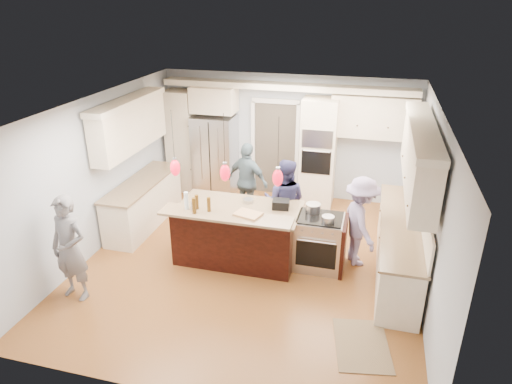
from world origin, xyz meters
TOP-DOWN VIEW (x-y plane):
  - ground_plane at (0.00, 0.00)m, footprint 6.00×6.00m
  - room_shell at (0.00, 0.00)m, footprint 5.54×6.04m
  - refrigerator at (-1.55, 2.64)m, footprint 0.90×0.70m
  - oven_column at (0.75, 2.67)m, footprint 0.72×0.69m
  - back_upper_cabinets at (-0.75, 2.76)m, footprint 5.30×0.61m
  - right_counter_run at (2.44, 0.30)m, footprint 0.64×3.10m
  - left_cabinets at (-2.44, 0.80)m, footprint 0.64×2.30m
  - kitchen_island at (-0.25, 0.07)m, footprint 2.10×1.46m
  - island_range at (1.16, 0.15)m, footprint 0.82×0.71m
  - pendant_lights at (-0.25, -0.51)m, footprint 1.75×0.15m
  - person_bar_end at (-2.30, -1.62)m, footprint 0.65×0.48m
  - person_far_left at (0.40, 0.85)m, footprint 0.79×0.62m
  - person_far_right at (-0.50, 1.60)m, footprint 1.00×0.68m
  - person_range_side at (1.77, 0.43)m, footprint 0.92×1.15m
  - floor_rug at (1.96, -1.62)m, footprint 0.85×1.11m
  - water_bottle at (-0.90, -0.51)m, footprint 0.07×0.07m
  - beer_bottle_a at (-0.75, -0.45)m, footprint 0.07×0.07m
  - beer_bottle_b at (-0.73, -0.62)m, footprint 0.07×0.07m
  - beer_bottle_c at (-0.54, -0.49)m, footprint 0.07×0.07m
  - drink_can at (-0.79, -0.52)m, footprint 0.09×0.09m
  - cutting_board at (0.09, -0.47)m, footprint 0.46×0.38m
  - pot_large at (0.99, 0.31)m, footprint 0.25×0.25m
  - pot_small at (1.27, 0.01)m, footprint 0.20×0.20m

SIDE VIEW (x-z plane):
  - ground_plane at x=0.00m, z-range 0.00..0.00m
  - floor_rug at x=1.96m, z-range 0.00..0.01m
  - island_range at x=1.16m, z-range 0.00..0.92m
  - kitchen_island at x=-0.25m, z-range -0.08..1.04m
  - person_range_side at x=1.77m, z-range 0.00..1.55m
  - person_far_right at x=-0.50m, z-range 0.00..1.58m
  - person_far_left at x=0.40m, z-range 0.00..1.59m
  - person_bar_end at x=-2.30m, z-range 0.00..1.65m
  - refrigerator at x=-1.55m, z-range 0.00..1.80m
  - pot_small at x=1.27m, z-range 0.92..1.02m
  - pot_large at x=0.99m, z-range 0.92..1.06m
  - right_counter_run at x=2.44m, z-range -0.20..2.31m
  - left_cabinets at x=-2.44m, z-range -0.20..2.31m
  - cutting_board at x=0.09m, z-range 1.12..1.15m
  - oven_column at x=0.75m, z-range 0.00..2.30m
  - drink_can at x=-0.79m, z-range 1.12..1.25m
  - beer_bottle_a at x=-0.75m, z-range 1.12..1.35m
  - beer_bottle_c at x=-0.54m, z-range 1.12..1.36m
  - beer_bottle_b at x=-0.73m, z-range 1.12..1.38m
  - water_bottle at x=-0.90m, z-range 1.12..1.41m
  - back_upper_cabinets at x=-0.75m, z-range 0.40..2.94m
  - pendant_lights at x=-0.25m, z-range 1.29..2.32m
  - room_shell at x=0.00m, z-range 0.46..3.18m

